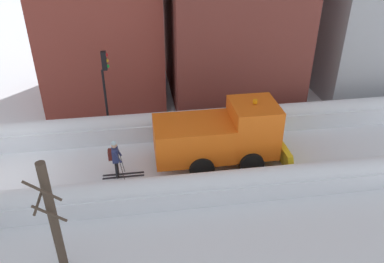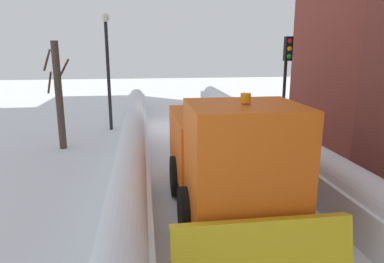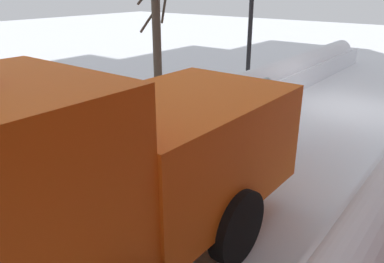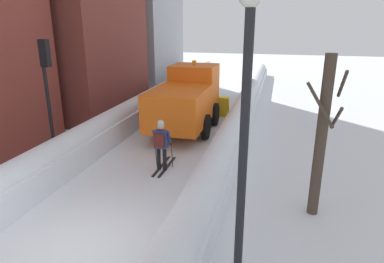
{
  "view_description": "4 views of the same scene",
  "coord_description": "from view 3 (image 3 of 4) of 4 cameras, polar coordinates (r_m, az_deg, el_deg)",
  "views": [
    {
      "loc": [
        14.68,
        5.89,
        10.31
      ],
      "look_at": [
        0.16,
        8.11,
        1.75
      ],
      "focal_mm": 36.45,
      "sensor_mm": 36.0,
      "label": 1
    },
    {
      "loc": [
        2.17,
        17.33,
        3.96
      ],
      "look_at": [
        0.62,
        6.4,
        1.31
      ],
      "focal_mm": 32.65,
      "sensor_mm": 36.0,
      "label": 2
    },
    {
      "loc": [
        -3.18,
        12.21,
        3.71
      ],
      "look_at": [
        0.86,
        7.07,
        1.15
      ],
      "focal_mm": 35.12,
      "sensor_mm": 36.0,
      "label": 3
    },
    {
      "loc": [
        4.28,
        -5.55,
        4.95
      ],
      "look_at": [
        1.31,
        6.05,
        1.05
      ],
      "focal_mm": 31.82,
      "sensor_mm": 36.0,
      "label": 4
    }
  ],
  "objects": [
    {
      "name": "skier",
      "position": [
        8.78,
        11.0,
        3.0
      ],
      "size": [
        0.62,
        1.8,
        1.81
      ],
      "color": "black",
      "rests_on": "ground"
    },
    {
      "name": "bare_tree_near",
      "position": [
        12.63,
        -5.4,
        14.3
      ],
      "size": [
        0.89,
        0.98,
        4.24
      ],
      "color": "#43372B",
      "rests_on": "ground"
    },
    {
      "name": "plow_truck",
      "position": [
        4.89,
        -11.42,
        -6.23
      ],
      "size": [
        3.2,
        5.98,
        3.12
      ],
      "color": "orange",
      "rests_on": "ground"
    }
  ]
}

